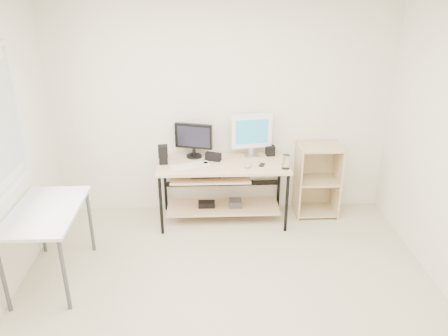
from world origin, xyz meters
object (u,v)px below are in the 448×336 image
black_monitor (194,138)px  white_imac (252,132)px  shelf_unit (316,179)px  desk (221,179)px  side_table (46,217)px  audio_controller (162,154)px

black_monitor → white_imac: (0.68, 0.00, 0.06)m
shelf_unit → white_imac: size_ratio=1.74×
desk → side_table: 1.97m
side_table → desk: bearing=32.7°
side_table → audio_controller: 1.54m
desk → side_table: (-1.65, -1.06, 0.13)m
desk → side_table: bearing=-147.3°
desk → audio_controller: size_ratio=10.68×
desk → audio_controller: (-0.68, 0.12, 0.28)m
black_monitor → white_imac: size_ratio=0.86×
white_imac → desk: bearing=-159.7°
desk → white_imac: (0.37, 0.20, 0.51)m
shelf_unit → black_monitor: 1.58m
desk → black_monitor: (-0.31, 0.20, 0.45)m
side_table → audio_controller: bearing=50.5°
desk → shelf_unit: 1.19m
shelf_unit → audio_controller: bearing=-178.8°
desk → shelf_unit: size_ratio=1.67×
shelf_unit → audio_controller: 1.89m
desk → black_monitor: size_ratio=3.39×
shelf_unit → audio_controller: size_ratio=6.41×
side_table → black_monitor: bearing=43.2°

